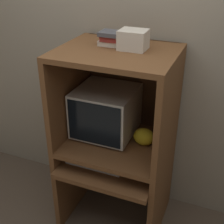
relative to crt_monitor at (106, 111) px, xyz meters
name	(u,v)px	position (x,y,z in m)	size (l,w,h in m)	color
wall_back	(135,58)	(0.12, 0.31, 0.34)	(6.00, 0.06, 2.60)	gray
desk_base	(114,182)	(0.12, -0.12, -0.57)	(0.80, 0.72, 0.62)	brown
desk_monitor_shelf	(116,145)	(0.12, -0.08, -0.23)	(0.80, 0.67, 0.14)	brown
hutch_upper	(118,85)	(0.12, -0.05, 0.26)	(0.80, 0.67, 0.72)	brown
crt_monitor	(106,111)	(0.00, 0.00, 0.00)	(0.44, 0.45, 0.38)	beige
keyboard	(96,163)	(0.01, -0.23, -0.33)	(0.44, 0.16, 0.03)	beige
mouse	(131,173)	(0.30, -0.24, -0.32)	(0.07, 0.05, 0.03)	#28282B
snack_bag	(144,137)	(0.33, -0.04, -0.13)	(0.16, 0.12, 0.13)	gold
book_stack	(112,38)	(0.05, 0.00, 0.57)	(0.18, 0.14, 0.10)	beige
storage_box	(133,40)	(0.21, -0.03, 0.59)	(0.18, 0.15, 0.13)	beige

